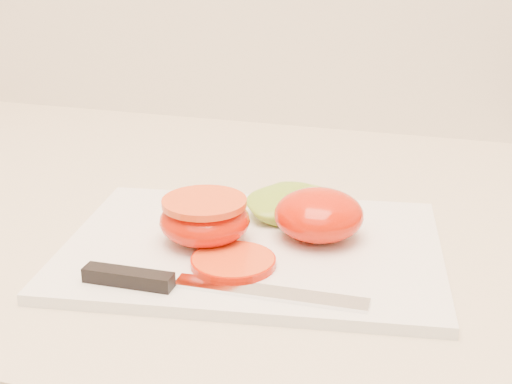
# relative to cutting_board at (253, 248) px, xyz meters

# --- Properties ---
(cutting_board) EXTENTS (0.36, 0.29, 0.01)m
(cutting_board) POSITION_rel_cutting_board_xyz_m (0.00, 0.00, 0.00)
(cutting_board) COLOR silver
(cutting_board) RESTS_ON counter
(tomato_half_dome) EXTENTS (0.08, 0.08, 0.04)m
(tomato_half_dome) POSITION_rel_cutting_board_xyz_m (0.05, 0.03, 0.03)
(tomato_half_dome) COLOR red
(tomato_half_dome) RESTS_ON cutting_board
(tomato_half_cut) EXTENTS (0.08, 0.08, 0.04)m
(tomato_half_cut) POSITION_rel_cutting_board_xyz_m (-0.04, -0.01, 0.03)
(tomato_half_cut) COLOR red
(tomato_half_cut) RESTS_ON cutting_board
(tomato_slice_0) EXTENTS (0.07, 0.07, 0.01)m
(tomato_slice_0) POSITION_rel_cutting_board_xyz_m (-0.00, -0.05, 0.01)
(tomato_slice_0) COLOR #FB5515
(tomato_slice_0) RESTS_ON cutting_board
(lettuce_leaf_0) EXTENTS (0.11, 0.12, 0.02)m
(lettuce_leaf_0) POSITION_rel_cutting_board_xyz_m (0.02, 0.08, 0.02)
(lettuce_leaf_0) COLOR #96C032
(lettuce_leaf_0) RESTS_ON cutting_board
(knife) EXTENTS (0.22, 0.04, 0.01)m
(knife) POSITION_rel_cutting_board_xyz_m (-0.03, -0.10, 0.01)
(knife) COLOR silver
(knife) RESTS_ON cutting_board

